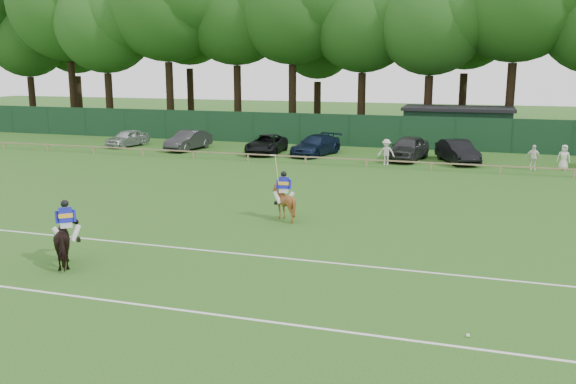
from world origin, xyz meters
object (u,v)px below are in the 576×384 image
at_px(hatch_grey, 408,148).
at_px(utility_shed, 457,126).
at_px(horse_chestnut, 284,202).
at_px(suv_black, 266,144).
at_px(sedan_silver, 127,138).
at_px(polo_ball, 468,335).
at_px(spectator_right, 564,157).
at_px(sedan_grey, 188,140).
at_px(sedan_navy, 316,145).
at_px(spectator_mid, 533,157).
at_px(horse_dark, 68,241).
at_px(spectator_left, 386,152).
at_px(estate_black, 457,151).

height_order(hatch_grey, utility_shed, utility_shed).
distance_m(horse_chestnut, suv_black, 18.91).
bearing_deg(utility_shed, hatch_grey, -108.65).
distance_m(sedan_silver, polo_ball, 37.81).
bearing_deg(spectator_right, hatch_grey, -175.50).
bearing_deg(sedan_silver, hatch_grey, 11.19).
bearing_deg(sedan_silver, sedan_grey, 8.46).
xyz_separation_m(horse_chestnut, sedan_navy, (-3.35, 17.90, -0.03)).
distance_m(sedan_grey, sedan_navy, 9.81).
bearing_deg(spectator_mid, suv_black, 165.23).
bearing_deg(horse_dark, sedan_navy, -133.43).
height_order(spectator_mid, polo_ball, spectator_mid).
distance_m(spectator_left, polo_ball, 25.14).
relative_size(sedan_silver, sedan_grey, 0.88).
distance_m(sedan_grey, polo_ball, 34.00).
bearing_deg(sedan_silver, horse_dark, -49.89).
xyz_separation_m(horse_chestnut, hatch_grey, (3.13, 17.61, 0.08)).
distance_m(sedan_silver, suv_black, 11.63).
bearing_deg(sedan_grey, sedan_silver, -175.81).
distance_m(horse_chestnut, spectator_mid, 19.30).
xyz_separation_m(hatch_grey, spectator_right, (9.53, -1.08, -0.03)).
bearing_deg(polo_ball, sedan_grey, 127.71).
bearing_deg(horse_chestnut, estate_black, -117.94).
bearing_deg(hatch_grey, spectator_right, 4.87).
relative_size(sedan_silver, spectator_right, 2.48).
height_order(sedan_grey, spectator_mid, spectator_mid).
distance_m(hatch_grey, estate_black, 3.24).
bearing_deg(spectator_left, horse_dark, -104.27).
bearing_deg(horse_dark, suv_black, -125.29).
bearing_deg(spectator_left, utility_shed, 72.76).
relative_size(sedan_grey, utility_shed, 0.52).
relative_size(spectator_left, spectator_right, 1.07).
bearing_deg(hatch_grey, sedan_grey, -168.45).
bearing_deg(spectator_mid, sedan_navy, 162.68).
xyz_separation_m(suv_black, spectator_mid, (17.83, -1.64, 0.11)).
relative_size(sedan_silver, utility_shed, 0.46).
bearing_deg(spectator_right, polo_ball, -90.00).
relative_size(horse_dark, hatch_grey, 0.40).
xyz_separation_m(horse_dark, suv_black, (-2.07, 25.25, -0.13)).
distance_m(horse_dark, sedan_grey, 26.54).
height_order(horse_dark, utility_shed, utility_shed).
bearing_deg(polo_ball, sedan_navy, 111.97).
height_order(sedan_grey, hatch_grey, hatch_grey).
xyz_separation_m(sedan_grey, spectator_mid, (24.02, -1.61, 0.06)).
bearing_deg(hatch_grey, estate_black, 8.45).
distance_m(horse_dark, hatch_grey, 26.52).
bearing_deg(sedan_grey, sedan_navy, 9.63).
height_order(spectator_left, spectator_right, spectator_left).
bearing_deg(suv_black, sedan_grey, 176.55).
height_order(estate_black, utility_shed, utility_shed).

